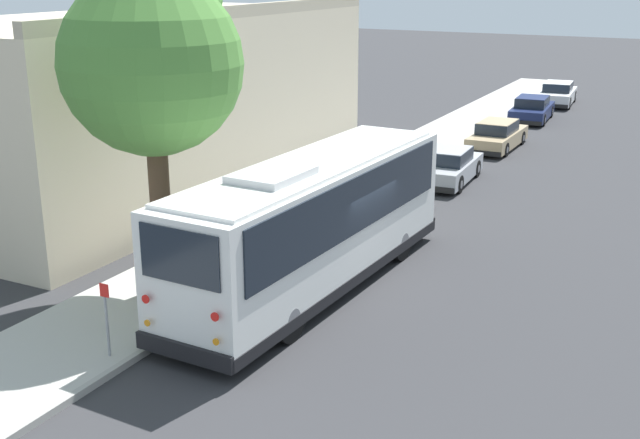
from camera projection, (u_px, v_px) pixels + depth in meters
The scene contains 12 objects.
ground_plane at pixel (346, 281), 20.66m from camera, with size 160.00×160.00×0.00m, color #333335.
sidewalk_slab at pixel (228, 256), 22.22m from camera, with size 80.00×3.22×0.15m, color #B2AFA8.
curb_strip at pixel (280, 265), 21.49m from camera, with size 80.00×0.14×0.15m, color #9D9A94.
shuttle_bus at pixel (313, 218), 19.59m from camera, with size 10.40×2.83×3.44m.
parked_sedan_silver at pixel (448, 167), 29.82m from camera, with size 4.24×1.86×1.31m.
parked_sedan_tan at pixel (497, 136), 35.40m from camera, with size 4.57×1.74×1.26m.
parked_sedan_navy at pixel (532, 109), 41.90m from camera, with size 4.49×2.03×1.26m.
parked_sedan_white at pixel (558, 94), 46.70m from camera, with size 4.67×2.09×1.33m.
street_tree at pixel (154, 52), 18.05m from camera, with size 4.17×4.17×8.20m.
sign_post_near at pixel (107, 319), 16.12m from camera, with size 0.06×0.22×1.58m.
sign_post_far at pixel (146, 309), 17.23m from camera, with size 0.06×0.06×1.08m.
building_backdrop at pixel (149, 103), 28.59m from camera, with size 18.31×8.06×6.55m.
Camera 1 is at (-17.40, -8.19, 7.74)m, focal length 45.00 mm.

